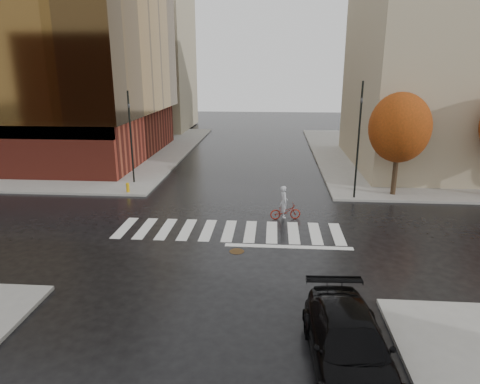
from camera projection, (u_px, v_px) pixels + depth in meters
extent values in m
plane|color=black|center=(228.00, 234.00, 21.52)|extent=(120.00, 120.00, 0.00)
cube|color=gray|center=(43.00, 149.00, 43.16)|extent=(30.00, 30.00, 0.15)
cube|color=gray|center=(474.00, 156.00, 40.00)|extent=(30.00, 30.00, 0.15)
cube|color=silver|center=(229.00, 231.00, 22.00)|extent=(12.00, 3.00, 0.01)
cube|color=maroon|center=(13.00, 133.00, 39.78)|extent=(26.00, 18.00, 4.00)
cube|color=brown|center=(0.00, 42.00, 37.51)|extent=(27.00, 19.00, 12.00)
cube|color=tan|center=(462.00, 53.00, 33.90)|extent=(16.00, 16.00, 18.00)
cube|color=tan|center=(135.00, 50.00, 55.22)|extent=(14.00, 12.00, 20.00)
cylinder|color=black|center=(395.00, 173.00, 27.41)|extent=(0.32, 0.32, 2.80)
ellipsoid|color=#9F390F|center=(400.00, 128.00, 26.58)|extent=(3.80, 3.80, 4.37)
imported|color=black|center=(349.00, 345.00, 11.78)|extent=(2.43, 5.45, 1.55)
imported|color=maroon|center=(285.00, 212.00, 23.57)|extent=(1.75, 0.84, 0.88)
imported|color=#A0A4A9|center=(284.00, 202.00, 23.41)|extent=(0.53, 0.71, 1.79)
cylinder|color=black|center=(131.00, 138.00, 29.76)|extent=(0.12, 0.12, 6.41)
imported|color=black|center=(128.00, 104.00, 29.10)|extent=(0.20, 0.18, 0.80)
cylinder|color=black|center=(358.00, 141.00, 26.09)|extent=(0.12, 0.12, 7.17)
imported|color=black|center=(362.00, 98.00, 25.35)|extent=(0.19, 0.21, 0.90)
cylinder|color=#C8920B|center=(128.00, 188.00, 28.17)|extent=(0.21, 0.21, 0.53)
sphere|color=#C8920B|center=(128.00, 184.00, 28.10)|extent=(0.23, 0.23, 0.23)
cylinder|color=#4C351B|center=(237.00, 251.00, 19.56)|extent=(0.76, 0.76, 0.01)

